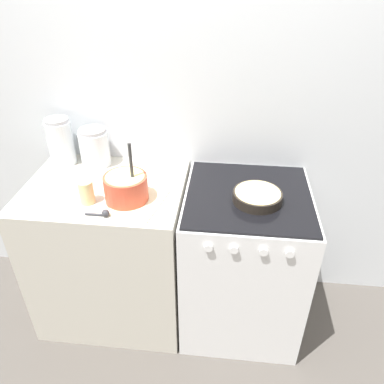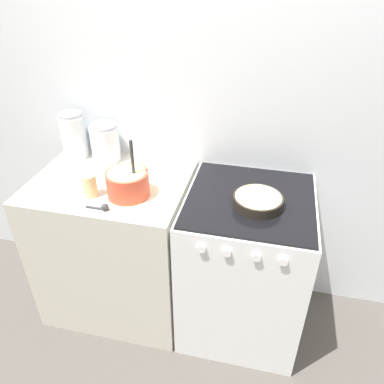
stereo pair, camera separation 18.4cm
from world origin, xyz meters
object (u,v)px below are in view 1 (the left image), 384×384
object	(u,v)px
stove	(242,260)
mixing_bowl	(126,187)
storage_jar_middle	(95,150)
storage_jar_left	(61,144)
baking_pan	(257,196)
tin_can	(86,192)

from	to	relation	value
stove	mixing_bowl	bearing A→B (deg)	-169.12
stove	storage_jar_middle	size ratio (longest dim) A/B	4.17
mixing_bowl	storage_jar_middle	bearing A→B (deg)	128.17
stove	storage_jar_left	bearing A→B (deg)	167.97
mixing_bowl	storage_jar_left	size ratio (longest dim) A/B	1.15
stove	baking_pan	size ratio (longest dim) A/B	3.74
baking_pan	tin_can	xyz separation A→B (m)	(-0.83, -0.10, 0.03)
storage_jar_left	storage_jar_middle	size ratio (longest dim) A/B	1.24
storage_jar_middle	tin_can	xyz separation A→B (m)	(0.08, -0.39, -0.03)
mixing_bowl	baking_pan	world-z (taller)	mixing_bowl
mixing_bowl	baking_pan	distance (m)	0.65
storage_jar_left	mixing_bowl	bearing A→B (deg)	-36.46
baking_pan	storage_jar_middle	xyz separation A→B (m)	(-0.92, 0.28, 0.07)
tin_can	mixing_bowl	bearing A→B (deg)	12.43
stove	tin_can	size ratio (longest dim) A/B	7.64
storage_jar_left	tin_can	distance (m)	0.48
storage_jar_left	tin_can	world-z (taller)	storage_jar_left
mixing_bowl	stove	bearing A→B (deg)	10.88
tin_can	storage_jar_middle	bearing A→B (deg)	102.08
stove	storage_jar_left	distance (m)	1.24
stove	storage_jar_left	size ratio (longest dim) A/B	3.37
mixing_bowl	tin_can	world-z (taller)	mixing_bowl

